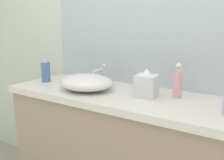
% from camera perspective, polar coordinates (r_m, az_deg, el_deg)
% --- Properties ---
extents(bathroom_wall_rear, '(6.00, 0.06, 2.60)m').
position_cam_1_polar(bathroom_wall_rear, '(1.71, 12.59, 11.65)').
color(bathroom_wall_rear, silver).
rests_on(bathroom_wall_rear, ground).
extents(wall_mirror_panel, '(1.68, 0.01, 0.95)m').
position_cam_1_polar(wall_mirror_panel, '(1.69, 10.67, 14.28)').
color(wall_mirror_panel, '#B2BCC6').
rests_on(wall_mirror_panel, vanity_counter).
extents(sink_basin, '(0.36, 0.31, 0.10)m').
position_cam_1_polar(sink_basin, '(1.64, -5.80, -0.49)').
color(sink_basin, silver).
rests_on(sink_basin, vanity_counter).
extents(faucet, '(0.03, 0.14, 0.14)m').
position_cam_1_polar(faucet, '(1.76, -2.40, 1.65)').
color(faucet, silver).
rests_on(faucet, vanity_counter).
extents(soap_dispenser, '(0.05, 0.05, 0.20)m').
position_cam_1_polar(soap_dispenser, '(1.49, 14.60, -0.67)').
color(soap_dispenser, pink).
rests_on(soap_dispenser, vanity_counter).
extents(perfume_bottle, '(0.06, 0.06, 0.16)m').
position_cam_1_polar(perfume_bottle, '(1.91, -14.72, 1.89)').
color(perfume_bottle, '#476E9F').
rests_on(perfume_bottle, vanity_counter).
extents(tissue_box, '(0.13, 0.13, 0.17)m').
position_cam_1_polar(tissue_box, '(1.48, 7.75, -1.06)').
color(tissue_box, silver).
rests_on(tissue_box, vanity_counter).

